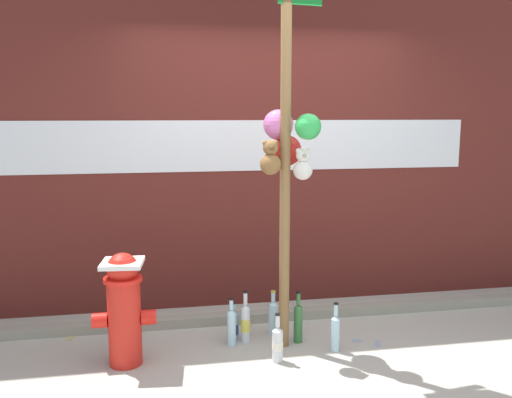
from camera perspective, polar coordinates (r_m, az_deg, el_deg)
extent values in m
plane|color=#ADA899|center=(3.91, 5.40, -17.59)|extent=(14.00, 14.00, 0.00)
cube|color=#561E19|center=(4.95, 0.99, 8.77)|extent=(10.00, 0.20, 3.46)
cube|color=silver|center=(4.78, -5.52, 5.55)|extent=(4.87, 0.01, 0.45)
cube|color=gray|center=(4.75, 2.22, -12.09)|extent=(8.00, 0.12, 0.08)
cylinder|color=olive|center=(3.92, 3.10, 5.28)|extent=(0.08, 0.08, 2.99)
sphere|color=red|center=(4.04, 3.20, 5.10)|extent=(0.23, 0.23, 0.23)
sphere|color=green|center=(3.86, 5.49, 7.57)|extent=(0.19, 0.19, 0.19)
sphere|color=#D66BB2|center=(4.01, 2.36, 7.80)|extent=(0.22, 0.22, 0.22)
sphere|color=brown|center=(3.86, 1.53, 3.67)|extent=(0.15, 0.15, 0.15)
sphere|color=brown|center=(3.85, 1.53, 5.41)|extent=(0.11, 0.11, 0.11)
sphere|color=brown|center=(3.84, 1.01, 5.89)|extent=(0.04, 0.04, 0.04)
sphere|color=brown|center=(3.85, 2.06, 5.90)|extent=(0.04, 0.04, 0.04)
sphere|color=brown|center=(3.80, 1.68, 5.36)|extent=(0.04, 0.04, 0.04)
sphere|color=silver|center=(3.91, 4.93, 3.03)|extent=(0.14, 0.14, 0.14)
sphere|color=silver|center=(3.90, 4.95, 4.61)|extent=(0.10, 0.10, 0.10)
sphere|color=silver|center=(3.89, 4.49, 5.05)|extent=(0.04, 0.04, 0.04)
sphere|color=silver|center=(3.91, 5.43, 5.06)|extent=(0.04, 0.04, 0.04)
sphere|color=#9D9992|center=(3.86, 5.12, 4.56)|extent=(0.04, 0.04, 0.04)
cylinder|color=red|center=(3.99, -13.63, -12.53)|extent=(0.23, 0.23, 0.60)
cylinder|color=red|center=(3.89, -13.80, -8.17)|extent=(0.26, 0.26, 0.03)
sphere|color=red|center=(3.87, -13.84, -7.11)|extent=(0.22, 0.22, 0.22)
cylinder|color=red|center=(3.99, -16.09, -12.15)|extent=(0.10, 0.10, 0.10)
cylinder|color=red|center=(3.97, -11.19, -12.07)|extent=(0.10, 0.10, 0.10)
cube|color=white|center=(3.86, -13.87, -6.56)|extent=(0.30, 0.30, 0.03)
cylinder|color=#337038|center=(4.30, 4.45, -13.03)|extent=(0.07, 0.07, 0.28)
cone|color=#337038|center=(4.24, 4.47, -11.13)|extent=(0.07, 0.07, 0.03)
cylinder|color=#337038|center=(4.22, 4.48, -10.40)|extent=(0.03, 0.03, 0.09)
cylinder|color=black|center=(4.21, 4.49, -9.75)|extent=(0.04, 0.04, 0.01)
cylinder|color=silver|center=(3.99, 2.28, -15.19)|extent=(0.08, 0.08, 0.23)
cone|color=silver|center=(3.94, 2.29, -13.48)|extent=(0.08, 0.08, 0.03)
cylinder|color=silver|center=(3.92, 2.29, -12.69)|extent=(0.03, 0.03, 0.09)
cylinder|color=silver|center=(3.99, 2.28, -15.13)|extent=(0.08, 0.08, 0.06)
cylinder|color=black|center=(3.90, 2.30, -12.02)|extent=(0.04, 0.04, 0.01)
cylinder|color=#B2DBEA|center=(4.23, -2.59, -13.48)|extent=(0.07, 0.07, 0.26)
cone|color=#B2DBEA|center=(4.18, -2.61, -11.67)|extent=(0.07, 0.07, 0.03)
cylinder|color=#B2DBEA|center=(4.16, -2.61, -11.02)|extent=(0.03, 0.03, 0.08)
cylinder|color=black|center=(4.15, -2.62, -10.45)|extent=(0.04, 0.04, 0.01)
cylinder|color=#B2DBEA|center=(4.18, 8.33, -13.95)|extent=(0.06, 0.06, 0.25)
cone|color=#B2DBEA|center=(4.13, 8.38, -12.20)|extent=(0.06, 0.06, 0.03)
cylinder|color=#B2DBEA|center=(4.11, 8.40, -11.47)|extent=(0.03, 0.03, 0.09)
cylinder|color=black|center=(4.10, 8.41, -10.82)|extent=(0.04, 0.04, 0.01)
cylinder|color=silver|center=(4.29, -1.11, -13.08)|extent=(0.07, 0.07, 0.27)
cone|color=silver|center=(4.24, -1.12, -11.21)|extent=(0.07, 0.07, 0.03)
cylinder|color=silver|center=(4.22, -1.12, -10.43)|extent=(0.03, 0.03, 0.09)
cylinder|color=#D8C64C|center=(4.29, -1.11, -13.08)|extent=(0.07, 0.07, 0.10)
cylinder|color=black|center=(4.20, -1.13, -9.74)|extent=(0.04, 0.04, 0.01)
cylinder|color=#93CCE0|center=(4.35, -2.38, -13.25)|extent=(0.08, 0.08, 0.21)
cone|color=#93CCE0|center=(4.30, -2.39, -11.79)|extent=(0.08, 0.08, 0.03)
cylinder|color=#93CCE0|center=(4.29, -2.39, -11.27)|extent=(0.03, 0.03, 0.05)
cylinder|color=#1E478C|center=(4.35, -2.38, -13.46)|extent=(0.08, 0.08, 0.08)
cylinder|color=black|center=(4.28, -2.40, -10.86)|extent=(0.04, 0.04, 0.01)
cylinder|color=#B2DBEA|center=(4.43, 1.80, -12.51)|extent=(0.07, 0.07, 0.25)
cone|color=#B2DBEA|center=(4.39, 1.81, -10.84)|extent=(0.07, 0.07, 0.03)
cylinder|color=#B2DBEA|center=(4.37, 1.82, -10.22)|extent=(0.03, 0.03, 0.07)
cylinder|color=gold|center=(4.36, 1.82, -9.70)|extent=(0.04, 0.04, 0.01)
cube|color=tan|center=(4.66, -18.86, -13.48)|extent=(0.08, 0.16, 0.01)
cube|color=#8C99B2|center=(4.40, 12.66, -14.59)|extent=(0.09, 0.14, 0.01)
cube|color=#8C99B2|center=(4.42, 10.58, -14.40)|extent=(0.06, 0.06, 0.01)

